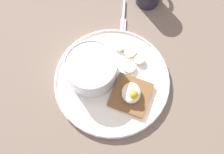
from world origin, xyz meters
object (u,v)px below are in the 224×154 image
toast_slice (131,95)px  banana_slice_front (130,51)px  poached_egg (132,93)px  knife (123,20)px  banana_slice_back (120,46)px  oatmeal_bowl (91,69)px  banana_slice_right (139,60)px  banana_slice_left (129,67)px

toast_slice → banana_slice_front: 12.33cm
poached_egg → knife: 23.82cm
toast_slice → banana_slice_back: 14.35cm
toast_slice → poached_egg: size_ratio=2.20×
poached_egg → knife: bearing=6.5°
toast_slice → knife: 23.53cm
oatmeal_bowl → toast_slice: bearing=-117.9°
banana_slice_front → banana_slice_back: bearing=59.7°
oatmeal_bowl → poached_egg: (-5.55, -10.37, -0.96)cm
oatmeal_bowl → poached_egg: 11.80cm
oatmeal_bowl → banana_slice_back: bearing=-39.2°
banana_slice_right → knife: size_ratio=0.30×
toast_slice → banana_slice_right: 10.10cm
oatmeal_bowl → banana_slice_back: (8.52, -6.96, -2.79)cm
poached_egg → banana_slice_left: (7.77, 0.63, -1.89)cm
banana_slice_left → poached_egg: bearing=-175.4°
banana_slice_right → banana_slice_back: bearing=52.9°
toast_slice → knife: (23.36, 2.58, -1.27)cm
banana_slice_back → toast_slice: bearing=-166.6°
oatmeal_bowl → banana_slice_left: oatmeal_bowl is taller
oatmeal_bowl → toast_slice: (-5.44, -10.28, -2.75)cm
poached_egg → knife: size_ratio=0.40×
banana_slice_back → knife: bearing=-4.5°
banana_slice_back → banana_slice_front: bearing=-120.3°
oatmeal_bowl → knife: size_ratio=0.99×
banana_slice_left → banana_slice_back: (6.31, 2.77, 0.05)cm
banana_slice_right → knife: banana_slice_right is taller
banana_slice_right → knife: 14.32cm
toast_slice → poached_egg: bearing=-140.9°
oatmeal_bowl → knife: (17.91, -7.69, -4.02)cm
banana_slice_front → knife: bearing=10.7°
banana_slice_left → knife: size_ratio=0.35×
banana_slice_right → banana_slice_left: bearing=130.2°
banana_slice_front → banana_slice_right: size_ratio=1.07×
oatmeal_bowl → banana_slice_front: oatmeal_bowl is taller
oatmeal_bowl → banana_slice_right: (4.43, -12.36, -2.78)cm
knife → banana_slice_back: bearing=175.5°
poached_egg → banana_slice_left: bearing=4.6°
banana_slice_back → knife: (9.39, -0.73, -1.23)cm
oatmeal_bowl → banana_slice_front: size_ratio=3.13×
banana_slice_left → banana_slice_right: bearing=-49.8°
banana_slice_front → knife: banana_slice_front is taller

